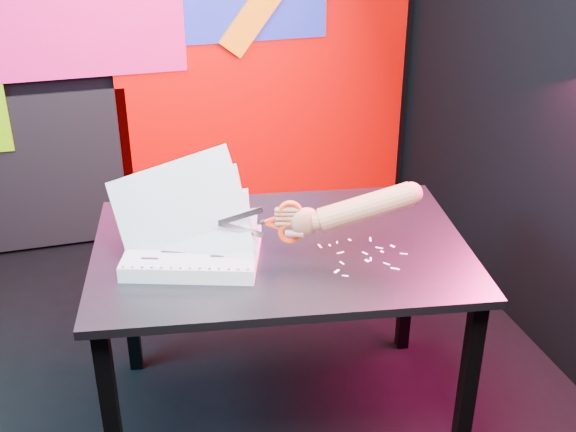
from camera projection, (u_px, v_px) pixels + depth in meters
name	position (u px, v px, depth m)	size (l,w,h in m)	color
room	(177.00, 70.00, 2.24)	(3.01, 3.01, 2.71)	black
backdrop	(154.00, 70.00, 3.69)	(2.88, 0.05, 2.08)	#C20100
work_table	(281.00, 266.00, 2.51)	(1.39, 1.03, 0.75)	black
printout_stack	(192.00, 250.00, 2.37)	(0.50, 0.43, 0.39)	silver
scissors	(284.00, 222.00, 2.30)	(0.27, 0.08, 0.15)	#BCBCBC
hand_forearm	(355.00, 210.00, 2.29)	(0.45, 0.16, 0.18)	#8F603D
paper_clippings	(363.00, 255.00, 2.41)	(0.28, 0.24, 0.00)	white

